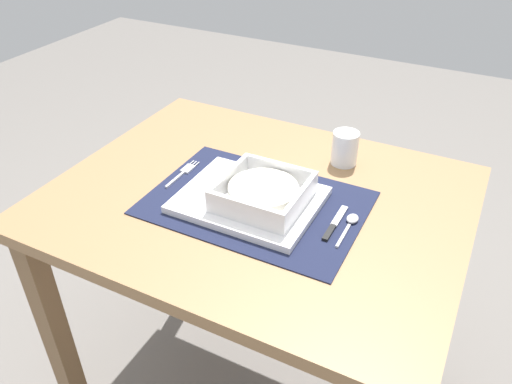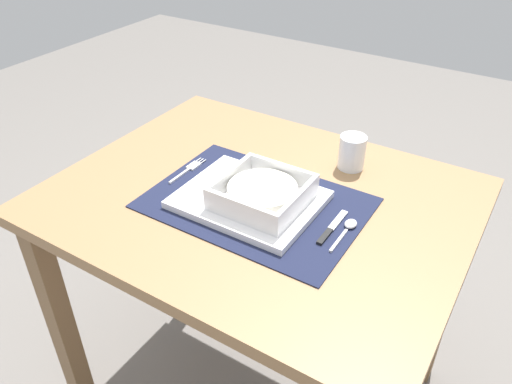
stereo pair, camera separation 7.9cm
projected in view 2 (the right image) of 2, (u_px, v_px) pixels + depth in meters
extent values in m
cube|color=#936D47|center=(259.00, 200.00, 1.14)|extent=(0.91, 0.72, 0.03)
cube|color=brown|center=(61.00, 323.00, 1.30)|extent=(0.05, 0.05, 0.68)
cube|color=brown|center=(206.00, 204.00, 1.73)|extent=(0.05, 0.05, 0.68)
cube|color=brown|center=(444.00, 296.00, 1.38)|extent=(0.05, 0.05, 0.68)
cube|color=#191E38|center=(256.00, 203.00, 1.10)|extent=(0.46, 0.32, 0.00)
cube|color=white|center=(250.00, 200.00, 1.09)|extent=(0.30, 0.23, 0.02)
cube|color=white|center=(262.00, 200.00, 1.07)|extent=(0.18, 0.18, 0.01)
cube|color=white|center=(230.00, 178.00, 1.09)|extent=(0.01, 0.18, 0.04)
cube|color=white|center=(298.00, 202.00, 1.02)|extent=(0.01, 0.18, 0.04)
cube|color=white|center=(241.00, 210.00, 1.00)|extent=(0.16, 0.01, 0.04)
cube|color=white|center=(282.00, 172.00, 1.12)|extent=(0.16, 0.01, 0.04)
cylinder|color=silver|center=(263.00, 192.00, 1.06)|extent=(0.15, 0.15, 0.03)
cube|color=silver|center=(180.00, 176.00, 1.18)|extent=(0.01, 0.07, 0.00)
cube|color=silver|center=(194.00, 166.00, 1.22)|extent=(0.02, 0.04, 0.00)
cylinder|color=silver|center=(198.00, 160.00, 1.24)|extent=(0.00, 0.02, 0.00)
cylinder|color=silver|center=(201.00, 161.00, 1.24)|extent=(0.00, 0.02, 0.00)
cylinder|color=silver|center=(203.00, 162.00, 1.24)|extent=(0.00, 0.02, 0.00)
cube|color=silver|center=(339.00, 241.00, 0.99)|extent=(0.01, 0.08, 0.00)
ellipsoid|color=silver|center=(350.00, 225.00, 1.03)|extent=(0.02, 0.03, 0.01)
cube|color=black|center=(325.00, 236.00, 1.00)|extent=(0.01, 0.05, 0.01)
cube|color=silver|center=(338.00, 220.00, 1.04)|extent=(0.01, 0.07, 0.00)
cylinder|color=white|center=(352.00, 152.00, 1.20)|extent=(0.06, 0.06, 0.08)
cylinder|color=#338C3F|center=(351.00, 157.00, 1.21)|extent=(0.05, 0.05, 0.05)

